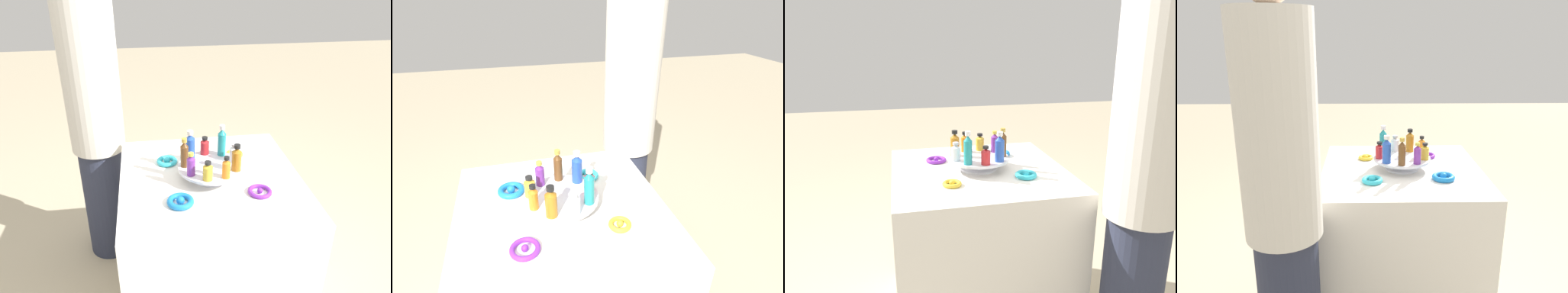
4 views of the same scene
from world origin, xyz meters
TOP-DOWN VIEW (x-y plane):
  - party_table at (0.00, 0.00)m, footprint 0.80×0.80m
  - display_stand at (0.00, 0.00)m, footprint 0.29×0.29m
  - bottle_brown at (0.11, -0.01)m, footprint 0.04×0.04m
  - bottle_purple at (0.09, 0.06)m, footprint 0.04×0.04m
  - bottle_gold at (0.03, 0.11)m, footprint 0.04×0.04m
  - bottle_orange at (-0.05, 0.10)m, footprint 0.03×0.03m
  - bottle_amber at (-0.10, 0.05)m, footprint 0.04×0.04m
  - bottle_clear at (-0.11, -0.03)m, footprint 0.04×0.04m
  - bottle_teal at (-0.07, -0.09)m, footprint 0.04×0.04m
  - bottle_red at (0.01, -0.11)m, footprint 0.04×0.04m
  - bottle_blue at (0.08, -0.08)m, footprint 0.04×0.04m
  - ribbon_bow_gold at (-0.15, -0.18)m, footprint 0.08×0.08m
  - ribbon_bow_teal at (0.18, -0.15)m, footprint 0.10×0.10m
  - ribbon_bow_blue at (0.15, 0.18)m, footprint 0.11×0.11m
  - ribbon_bow_purple at (-0.18, 0.15)m, footprint 0.10×0.10m
  - person_figure at (0.54, -0.49)m, footprint 0.29×0.29m

SIDE VIEW (x-z plane):
  - party_table at x=0.00m, z-range 0.00..0.77m
  - ribbon_bow_purple at x=-0.18m, z-range 0.77..0.79m
  - ribbon_bow_gold at x=-0.15m, z-range 0.77..0.79m
  - ribbon_bow_teal at x=0.18m, z-range 0.77..0.80m
  - ribbon_bow_blue at x=0.15m, z-range 0.76..0.80m
  - display_stand at x=0.00m, z-range 0.78..0.84m
  - person_figure at x=0.54m, z-range 0.01..1.70m
  - bottle_gold at x=0.03m, z-range 0.83..0.91m
  - bottle_red at x=0.01m, z-range 0.83..0.91m
  - bottle_clear at x=-0.11m, z-range 0.83..0.91m
  - bottle_orange at x=-0.05m, z-range 0.82..0.92m
  - bottle_purple at x=0.09m, z-range 0.82..0.93m
  - bottle_amber at x=-0.10m, z-range 0.82..0.95m
  - bottle_brown at x=0.11m, z-range 0.82..0.96m
  - bottle_blue at x=0.08m, z-range 0.82..0.96m
  - bottle_teal at x=-0.07m, z-range 0.82..0.97m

